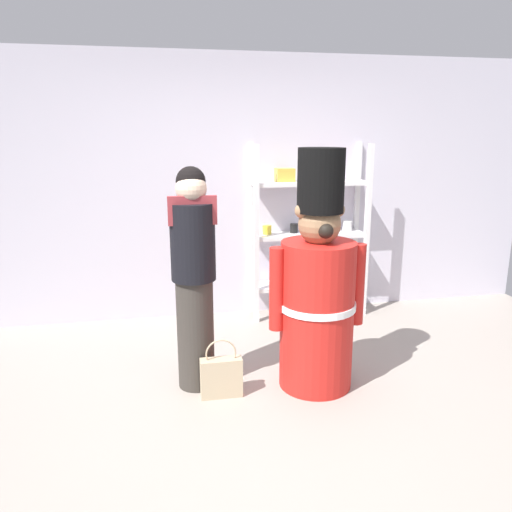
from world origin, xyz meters
TOP-DOWN VIEW (x-y plane):
  - ground_plane at (0.00, 0.00)m, footprint 6.40×6.40m
  - back_wall at (0.00, 2.20)m, footprint 6.40×0.12m
  - merchandise_shelf at (0.71, 1.98)m, footprint 1.19×0.35m
  - teddy_bear_guard at (0.33, 0.49)m, footprint 0.72×0.56m
  - person_shopper at (-0.54, 0.65)m, footprint 0.33×0.32m
  - shopping_bag at (-0.38, 0.44)m, footprint 0.30×0.10m

SIDE VIEW (x-z plane):
  - ground_plane at x=0.00m, z-range 0.00..0.00m
  - shopping_bag at x=-0.38m, z-range -0.06..0.37m
  - teddy_bear_guard at x=0.33m, z-range -0.16..1.60m
  - person_shopper at x=-0.54m, z-range 0.05..1.68m
  - merchandise_shelf at x=0.71m, z-range 0.01..1.76m
  - back_wall at x=0.00m, z-range 0.00..2.60m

